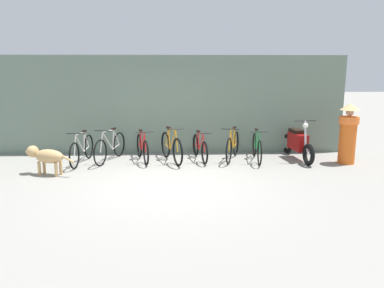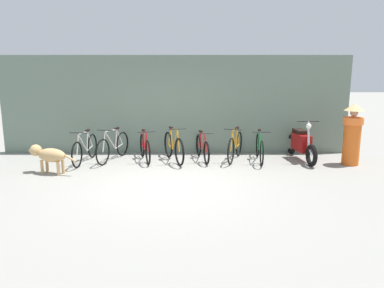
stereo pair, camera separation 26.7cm
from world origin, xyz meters
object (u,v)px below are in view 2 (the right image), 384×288
at_px(bicycle_0, 84,149).
at_px(stray_dog, 47,155).
at_px(bicycle_3, 172,147).
at_px(bicycle_5, 234,146).
at_px(motorcycle, 300,144).
at_px(bicycle_2, 144,148).
at_px(bicycle_1, 112,147).
at_px(bicycle_4, 201,148).
at_px(person_in_robes, 351,133).
at_px(bicycle_6, 258,148).

xyz_separation_m(bicycle_0, stray_dog, (-0.56, -1.04, 0.09)).
bearing_deg(bicycle_3, bicycle_5, 74.83).
height_order(bicycle_3, motorcycle, motorcycle).
distance_m(bicycle_2, bicycle_5, 2.42).
distance_m(bicycle_0, bicycle_1, 0.73).
height_order(bicycle_3, bicycle_4, bicycle_3).
bearing_deg(bicycle_5, bicycle_4, -73.90).
height_order(bicycle_2, person_in_robes, person_in_robes).
bearing_deg(bicycle_1, bicycle_6, 105.05).
bearing_deg(stray_dog, bicycle_5, -146.34).
bearing_deg(bicycle_6, bicycle_5, -95.42).
bearing_deg(bicycle_0, motorcycle, 98.03).
xyz_separation_m(bicycle_1, bicycle_2, (0.86, -0.01, -0.02)).
relative_size(bicycle_0, bicycle_2, 1.12).
bearing_deg(bicycle_5, bicycle_6, 99.03).
distance_m(bicycle_0, bicycle_3, 2.32).
distance_m(motorcycle, stray_dog, 6.45).
height_order(bicycle_3, person_in_robes, person_in_robes).
height_order(bicycle_6, stray_dog, bicycle_6).
relative_size(bicycle_3, bicycle_4, 1.02).
xyz_separation_m(bicycle_4, motorcycle, (2.66, -0.02, 0.11)).
xyz_separation_m(bicycle_3, stray_dog, (-2.89, -1.17, 0.07)).
distance_m(bicycle_1, motorcycle, 5.06).
relative_size(bicycle_2, bicycle_4, 0.97).
distance_m(bicycle_5, stray_dog, 4.72).
bearing_deg(bicycle_1, bicycle_3, 102.60).
xyz_separation_m(bicycle_2, stray_dog, (-2.11, -1.26, 0.10)).
distance_m(bicycle_2, bicycle_3, 0.78).
relative_size(bicycle_3, stray_dog, 1.31).
bearing_deg(bicycle_4, person_in_robes, 71.83).
relative_size(bicycle_1, bicycle_3, 1.06).
xyz_separation_m(bicycle_0, bicycle_4, (3.09, 0.30, -0.03)).
distance_m(bicycle_5, motorcycle, 1.78).
bearing_deg(bicycle_0, bicycle_2, 103.44).
bearing_deg(stray_dog, bicycle_2, -131.40).
bearing_deg(stray_dog, bicycle_1, -116.91).
distance_m(bicycle_0, bicycle_5, 3.98).
bearing_deg(motorcycle, person_in_robes, 60.04).
bearing_deg(person_in_robes, bicycle_6, 23.69).
relative_size(bicycle_1, stray_dog, 1.38).
bearing_deg(person_in_robes, stray_dog, 39.20).
xyz_separation_m(bicycle_3, person_in_robes, (4.57, -0.35, 0.45)).
height_order(stray_dog, person_in_robes, person_in_robes).
height_order(bicycle_5, motorcycle, motorcycle).
bearing_deg(bicycle_0, bicycle_3, 98.35).
bearing_deg(bicycle_4, bicycle_0, -94.87).
xyz_separation_m(bicycle_5, stray_dog, (-4.53, -1.30, 0.07)).
bearing_deg(bicycle_2, motorcycle, 74.98).
bearing_deg(person_in_robes, bicycle_2, 28.17).
xyz_separation_m(bicycle_2, bicycle_5, (2.42, 0.03, 0.03)).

